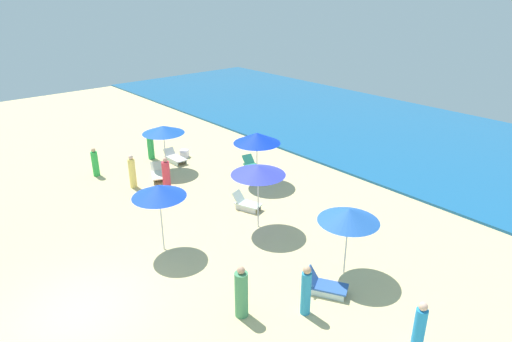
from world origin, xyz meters
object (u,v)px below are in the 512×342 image
object	(u,v)px
beachgoer_5	(151,146)
umbrella_3	(349,215)
umbrella_2	(258,170)
lounge_chair_3_0	(325,285)
umbrella_1	(163,129)
beachgoer_1	(95,163)
beachgoer_3	(419,328)
lounge_chair_0_0	(253,166)
umbrella_0	(257,138)
beachgoer_2	(241,293)
cooler_box_0	(184,153)
lounge_chair_1_0	(158,174)
lounge_chair_2_0	(246,203)
beachgoer_6	(166,174)
beachgoer_0	(306,291)
umbrella_4	(159,191)
beachgoer_4	(132,172)
lounge_chair_1_1	(175,158)

from	to	relation	value
beachgoer_5	umbrella_3	bearing A→B (deg)	95.31
umbrella_2	lounge_chair_3_0	xyz separation A→B (m)	(4.54, -1.14, -2.18)
umbrella_1	beachgoer_1	xyz separation A→B (m)	(-1.66, -3.09, -1.53)
beachgoer_3	lounge_chair_0_0	bearing A→B (deg)	-129.50
umbrella_0	beachgoer_2	world-z (taller)	umbrella_0
umbrella_2	cooler_box_0	bearing A→B (deg)	167.03
lounge_chair_0_0	beachgoer_3	world-z (taller)	beachgoer_3
lounge_chair_1_0	lounge_chair_2_0	world-z (taller)	lounge_chair_2_0
cooler_box_0	lounge_chair_3_0	bearing A→B (deg)	129.01
lounge_chair_1_0	lounge_chair_3_0	bearing A→B (deg)	-68.50
beachgoer_6	beachgoer_0	bearing A→B (deg)	-40.56
beachgoer_1	beachgoer_2	bearing A→B (deg)	74.67
lounge_chair_2_0	beachgoer_1	size ratio (longest dim) A/B	0.90
umbrella_2	cooler_box_0	distance (m)	9.15
umbrella_4	lounge_chair_0_0	bearing A→B (deg)	116.15
lounge_chair_0_0	umbrella_4	xyz separation A→B (m)	(3.61, -7.35, 2.09)
beachgoer_4	lounge_chair_1_1	bearing A→B (deg)	-5.80
beachgoer_0	beachgoer_4	xyz separation A→B (m)	(-11.54, 0.24, -0.01)
beachgoer_4	cooler_box_0	size ratio (longest dim) A/B	3.70
beachgoer_1	beachgoer_6	distance (m)	4.08
umbrella_3	lounge_chair_1_1	bearing A→B (deg)	175.35
lounge_chair_2_0	lounge_chair_0_0	bearing A→B (deg)	27.19
lounge_chair_1_0	beachgoer_1	world-z (taller)	beachgoer_1
lounge_chair_2_0	beachgoer_1	xyz separation A→B (m)	(-7.83, -3.45, 0.42)
beachgoer_6	cooler_box_0	xyz separation A→B (m)	(-2.89, 2.81, -0.47)
beachgoer_5	cooler_box_0	distance (m)	1.91
umbrella_3	beachgoer_4	world-z (taller)	umbrella_3
lounge_chair_1_0	lounge_chair_2_0	size ratio (longest dim) A/B	1.20
umbrella_2	beachgoer_1	distance (m)	9.89
lounge_chair_0_0	lounge_chair_1_0	bearing A→B (deg)	160.08
beachgoer_1	lounge_chair_0_0	bearing A→B (deg)	132.94
lounge_chair_0_0	umbrella_4	world-z (taller)	umbrella_4
lounge_chair_1_1	cooler_box_0	bearing A→B (deg)	19.36
cooler_box_0	lounge_chair_0_0	bearing A→B (deg)	164.49
lounge_chair_0_0	lounge_chair_2_0	world-z (taller)	lounge_chair_2_0
lounge_chair_1_1	lounge_chair_2_0	xyz separation A→B (m)	(6.86, -0.58, 0.02)
umbrella_3	beachgoer_5	bearing A→B (deg)	178.80
umbrella_0	umbrella_1	xyz separation A→B (m)	(-4.29, -2.60, -0.07)
beachgoer_4	lounge_chair_0_0	bearing A→B (deg)	-52.43
umbrella_1	beachgoer_5	xyz separation A→B (m)	(-1.99, 0.21, -1.45)
beachgoer_1	cooler_box_0	bearing A→B (deg)	161.07
lounge_chair_1_1	beachgoer_6	bearing A→B (deg)	-128.95
lounge_chair_1_1	beachgoer_1	distance (m)	4.17
beachgoer_0	umbrella_4	bearing A→B (deg)	-24.30
umbrella_3	umbrella_4	distance (m)	6.54
umbrella_0	umbrella_1	world-z (taller)	umbrella_0
lounge_chair_2_0	beachgoer_5	world-z (taller)	beachgoer_5
umbrella_0	beachgoer_3	world-z (taller)	umbrella_0
beachgoer_5	beachgoer_6	distance (m)	4.08
lounge_chair_1_1	umbrella_3	xyz separation A→B (m)	(12.59, -1.02, 1.95)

